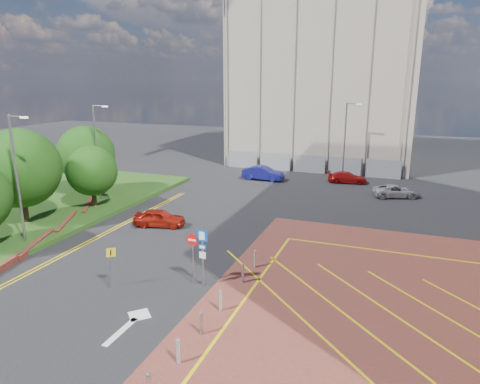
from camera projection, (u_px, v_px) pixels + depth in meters
The scene contains 18 objects.
ground at pixel (186, 293), 21.32m from camera, with size 140.00×140.00×0.00m, color black.
grass_bed at pixel (13, 216), 32.81m from camera, with size 14.00×32.00×0.30m, color #204215.
retaining_wall at pixel (34, 244), 27.07m from camera, with size 6.06×20.33×0.40m.
tree_b at pixel (20, 168), 30.00m from camera, with size 5.60×5.60×6.74m.
tree_c at pixel (92, 171), 34.12m from camera, with size 4.00×4.00×4.90m.
tree_d at pixel (86, 154), 37.68m from camera, with size 5.00×5.00×6.08m.
lamp_left_near at pixel (17, 174), 26.14m from camera, with size 1.53×0.16×8.00m.
lamp_left_far at pixel (97, 148), 35.86m from camera, with size 1.53×0.16×8.00m.
lamp_back at pixel (346, 138), 44.16m from camera, with size 1.53×0.16×8.00m.
sign_cluster at pixel (199, 250), 21.61m from camera, with size 1.17×0.12×3.20m.
warning_sign at pixel (110, 263), 21.37m from camera, with size 0.53×0.37×2.24m.
bollard_row at pixel (214, 309), 18.91m from camera, with size 0.14×11.14×0.90m.
construction_building at pixel (328, 73), 54.69m from camera, with size 21.20×19.20×22.00m, color #A49986.
construction_fence at pixel (318, 165), 47.88m from camera, with size 21.60×0.06×2.00m, color gray.
car_red_left at pixel (159, 218), 30.76m from camera, with size 1.48×3.69×1.26m, color #9C1A0D.
car_blue_back at pixel (263, 173), 44.84m from camera, with size 1.51×4.34×1.43m, color navy.
car_red_back at pixel (347, 177), 43.59m from camera, with size 1.58×3.90×1.13m, color #990F0D.
car_silver_back at pixel (396, 191), 38.33m from camera, with size 1.87×4.05×1.12m, color #B0AFB7.
Camera 1 is at (9.30, -17.14, 10.34)m, focal length 32.00 mm.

